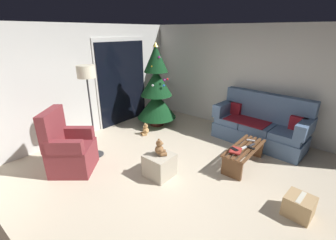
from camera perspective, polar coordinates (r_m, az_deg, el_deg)
ground_plane at (r=3.89m, az=4.32°, el=-15.92°), size 7.00×7.00×0.00m
wall_back at (r=5.56m, az=-22.08°, el=8.38°), size 5.72×0.12×2.50m
wall_right at (r=5.79m, az=21.66°, el=8.90°), size 0.12×6.00×2.50m
patio_door_frame at (r=6.22m, az=-11.24°, el=9.34°), size 1.60×0.02×2.20m
patio_door_glass at (r=6.22m, az=-11.10°, el=8.87°), size 1.50×0.02×2.10m
couch at (r=5.43m, az=21.87°, el=-1.32°), size 0.91×1.99×1.08m
coffee_table at (r=4.48m, az=18.32°, el=-7.79°), size 1.10×0.40×0.38m
remote_black at (r=4.40m, az=19.75°, el=-6.50°), size 0.06×0.16×0.02m
remote_white at (r=4.36m, az=18.28°, el=-6.55°), size 0.16×0.08×0.02m
remote_silver at (r=4.68m, az=19.85°, el=-4.79°), size 0.09×0.16×0.02m
remote_graphite at (r=4.51m, az=20.06°, el=-5.84°), size 0.16×0.08×0.02m
book_stack at (r=4.18m, az=16.46°, el=-7.34°), size 0.27×0.21×0.05m
cell_phone at (r=4.16m, az=16.11°, el=-6.93°), size 0.11×0.16×0.01m
christmas_tree at (r=5.87m, az=-2.90°, el=7.31°), size 1.01×1.01×2.11m
armchair at (r=4.41m, az=-23.35°, el=-6.77°), size 0.96×0.97×1.13m
floor_lamp at (r=4.41m, az=-19.41°, el=9.09°), size 0.32×0.32×1.78m
ottoman at (r=4.01m, az=-2.11°, el=-11.10°), size 0.44×0.44×0.40m
teddy_bear_chestnut at (r=3.85m, az=-2.01°, el=-7.07°), size 0.22×0.21×0.29m
teddy_bear_honey_by_tree at (r=5.55m, az=-5.61°, el=-2.44°), size 0.21×0.21×0.29m
cardboard_box_taped_mid_floor at (r=3.75m, az=29.70°, el=-18.04°), size 0.37×0.38×0.29m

